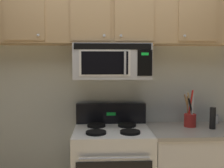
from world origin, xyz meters
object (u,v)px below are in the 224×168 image
Objects in this scene: salt_shaker at (216,119)px; pepper_mill at (213,118)px; over_range_microwave at (112,62)px; utensil_crock_red at (190,118)px.

salt_shaker is 0.48× the size of pepper_mill.
salt_shaker is 0.26m from pepper_mill.
over_range_microwave reaches higher than salt_shaker.
salt_shaker is (1.15, 0.08, -0.62)m from over_range_microwave.
over_range_microwave reaches higher than pepper_mill.
utensil_crock_red is 0.22m from pepper_mill.
over_range_microwave reaches higher than utensil_crock_red.
utensil_crock_red reaches higher than pepper_mill.
pepper_mill is (-0.14, -0.21, 0.06)m from salt_shaker.
utensil_crock_red is 1.77× the size of pepper_mill.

